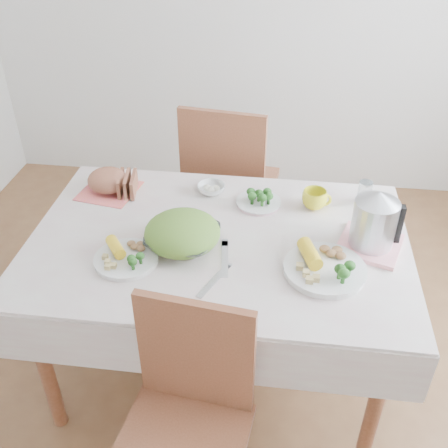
# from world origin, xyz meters

# --- Properties ---
(floor) EXTENTS (3.60, 3.60, 0.00)m
(floor) POSITION_xyz_m (0.00, 0.00, 0.00)
(floor) COLOR brown
(floor) RESTS_ON ground
(dining_table) EXTENTS (1.40, 0.90, 0.75)m
(dining_table) POSITION_xyz_m (0.00, 0.00, 0.38)
(dining_table) COLOR brown
(dining_table) RESTS_ON floor
(tablecloth) EXTENTS (1.50, 1.00, 0.01)m
(tablecloth) POSITION_xyz_m (0.00, 0.00, 0.76)
(tablecloth) COLOR beige
(tablecloth) RESTS_ON dining_table
(chair_near) EXTENTS (0.46, 0.46, 0.91)m
(chair_near) POSITION_xyz_m (-0.03, -0.71, 0.46)
(chair_near) COLOR brown
(chair_near) RESTS_ON floor
(chair_far) EXTENTS (0.52, 0.52, 1.02)m
(chair_far) POSITION_xyz_m (-0.04, 0.86, 0.47)
(chair_far) COLOR brown
(chair_far) RESTS_ON floor
(salad_bowl) EXTENTS (0.32, 0.32, 0.07)m
(salad_bowl) POSITION_xyz_m (-0.13, -0.07, 0.80)
(salad_bowl) COLOR white
(salad_bowl) RESTS_ON tablecloth
(dinner_plate_left) EXTENTS (0.30, 0.30, 0.02)m
(dinner_plate_left) POSITION_xyz_m (-0.32, -0.19, 0.77)
(dinner_plate_left) COLOR white
(dinner_plate_left) RESTS_ON tablecloth
(dinner_plate_right) EXTENTS (0.31, 0.31, 0.03)m
(dinner_plate_right) POSITION_xyz_m (0.41, -0.15, 0.77)
(dinner_plate_right) COLOR white
(dinner_plate_right) RESTS_ON tablecloth
(broccoli_plate) EXTENTS (0.26, 0.26, 0.02)m
(broccoli_plate) POSITION_xyz_m (0.14, 0.27, 0.77)
(broccoli_plate) COLOR beige
(broccoli_plate) RESTS_ON tablecloth
(napkin) EXTENTS (0.28, 0.28, 0.00)m
(napkin) POSITION_xyz_m (-0.54, 0.29, 0.76)
(napkin) COLOR #EF6762
(napkin) RESTS_ON tablecloth
(bread_loaf) EXTENTS (0.21, 0.20, 0.11)m
(bread_loaf) POSITION_xyz_m (-0.54, 0.29, 0.82)
(bread_loaf) COLOR brown
(bread_loaf) RESTS_ON napkin
(fruit_bowl) EXTENTS (0.15, 0.15, 0.04)m
(fruit_bowl) POSITION_xyz_m (-0.08, 0.34, 0.78)
(fruit_bowl) COLOR white
(fruit_bowl) RESTS_ON tablecloth
(yellow_mug) EXTENTS (0.13, 0.13, 0.08)m
(yellow_mug) POSITION_xyz_m (0.38, 0.27, 0.80)
(yellow_mug) COLOR yellow
(yellow_mug) RESTS_ON tablecloth
(glass_tumbler) EXTENTS (0.06, 0.06, 0.11)m
(glass_tumbler) POSITION_xyz_m (0.59, 0.33, 0.83)
(glass_tumbler) COLOR white
(glass_tumbler) RESTS_ON tablecloth
(pink_tray) EXTENTS (0.29, 0.29, 0.02)m
(pink_tray) POSITION_xyz_m (0.59, 0.02, 0.77)
(pink_tray) COLOR pink
(pink_tray) RESTS_ON tablecloth
(electric_kettle) EXTENTS (0.19, 0.19, 0.23)m
(electric_kettle) POSITION_xyz_m (0.59, 0.02, 0.88)
(electric_kettle) COLOR #B2B5BA
(electric_kettle) RESTS_ON pink_tray
(fork_left) EXTENTS (0.05, 0.22, 0.00)m
(fork_left) POSITION_xyz_m (0.04, -0.13, 0.76)
(fork_left) COLOR silver
(fork_left) RESTS_ON tablecloth
(fork_right) EXTENTS (0.10, 0.20, 0.00)m
(fork_right) POSITION_xyz_m (0.02, -0.26, 0.76)
(fork_right) COLOR silver
(fork_right) RESTS_ON tablecloth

